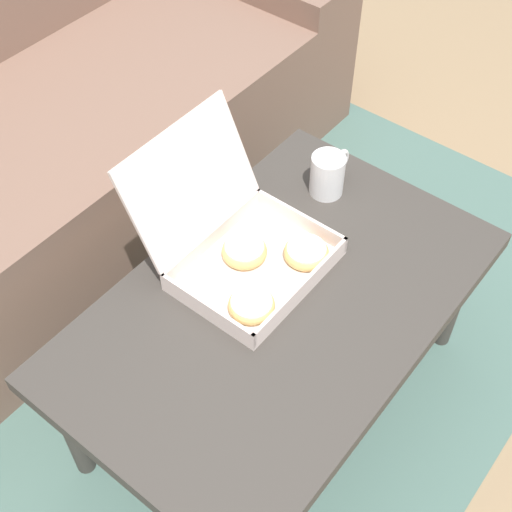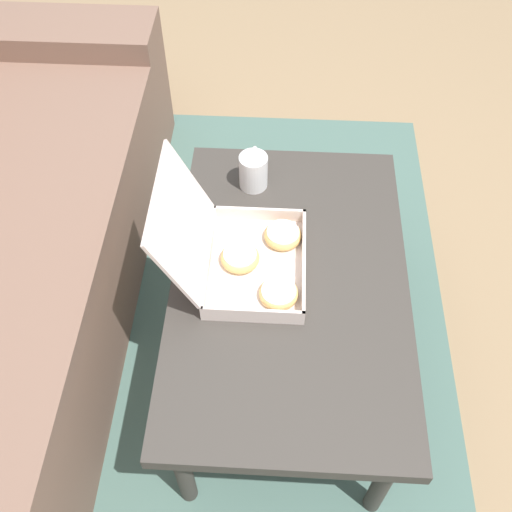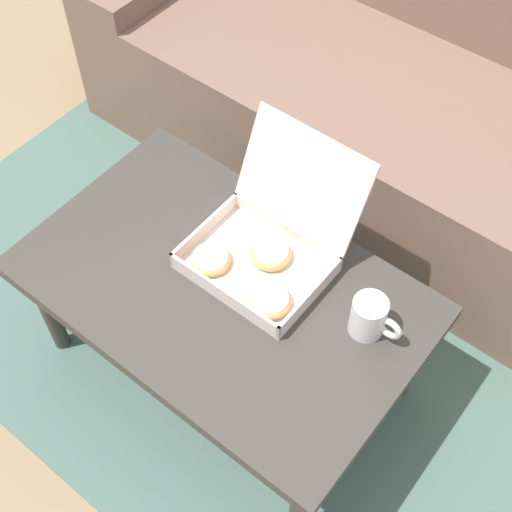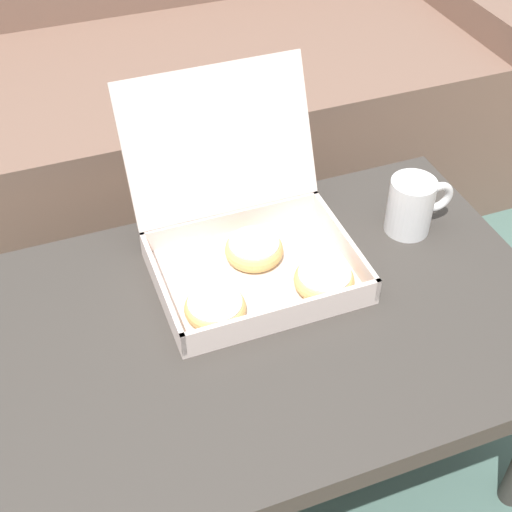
{
  "view_description": "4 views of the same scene",
  "coord_description": "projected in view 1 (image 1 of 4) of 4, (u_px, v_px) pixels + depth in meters",
  "views": [
    {
      "loc": [
        -0.73,
        -0.66,
        1.61
      ],
      "look_at": [
        0.03,
        -0.05,
        0.47
      ],
      "focal_mm": 50.0,
      "sensor_mm": 36.0,
      "label": 1
    },
    {
      "loc": [
        -0.88,
        -0.1,
        1.65
      ],
      "look_at": [
        0.03,
        -0.05,
        0.47
      ],
      "focal_mm": 42.0,
      "sensor_mm": 36.0,
      "label": 2
    },
    {
      "loc": [
        0.65,
        -0.82,
        1.82
      ],
      "look_at": [
        0.03,
        -0.05,
        0.47
      ],
      "focal_mm": 50.0,
      "sensor_mm": 36.0,
      "label": 3
    },
    {
      "loc": [
        -0.27,
        -0.84,
        1.25
      ],
      "look_at": [
        0.03,
        -0.05,
        0.47
      ],
      "focal_mm": 50.0,
      "sensor_mm": 36.0,
      "label": 4
    }
  ],
  "objects": [
    {
      "name": "coffee_mug",
      "position": [
        328.0,
        174.0,
        1.66
      ],
      "size": [
        0.12,
        0.08,
        0.1
      ],
      "color": "white",
      "rests_on": "coffee_table"
    },
    {
      "name": "coffee_table",
      "position": [
        279.0,
        313.0,
        1.52
      ],
      "size": [
        0.96,
        0.6,
        0.42
      ],
      "color": "#3D3833",
      "rests_on": "ground_plane"
    },
    {
      "name": "couch",
      "position": [
        7.0,
        156.0,
        1.95
      ],
      "size": [
        2.13,
        0.81,
        0.89
      ],
      "color": "#7A5B4C",
      "rests_on": "ground_plane"
    },
    {
      "name": "ground_plane",
      "position": [
        234.0,
        371.0,
        1.86
      ],
      "size": [
        12.0,
        12.0,
        0.0
      ],
      "primitive_type": "plane",
      "color": "#937756"
    },
    {
      "name": "area_rug",
      "position": [
        151.0,
        312.0,
        1.98
      ],
      "size": [
        2.25,
        1.89,
        0.01
      ],
      "primitive_type": "cube",
      "color": "#4C6B60",
      "rests_on": "ground_plane"
    },
    {
      "name": "pastry_box",
      "position": [
        246.0,
        248.0,
        1.52
      ],
      "size": [
        0.33,
        0.35,
        0.28
      ],
      "color": "silver",
      "rests_on": "coffee_table"
    }
  ]
}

